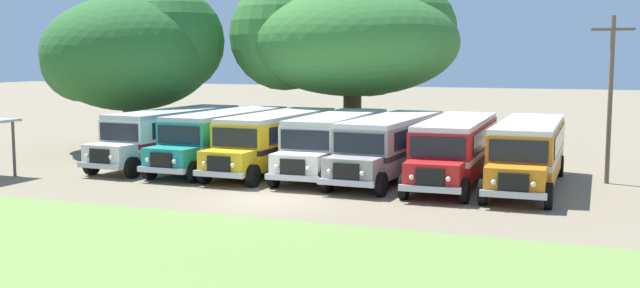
{
  "coord_description": "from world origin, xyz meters",
  "views": [
    {
      "loc": [
        12.56,
        -26.71,
        5.64
      ],
      "look_at": [
        0.0,
        5.69,
        1.6
      ],
      "focal_mm": 42.55,
      "sensor_mm": 36.0,
      "label": 1
    }
  ],
  "objects_px": {
    "parked_bus_slot_4": "(391,144)",
    "broad_shade_tree": "(353,39)",
    "parked_bus_slot_1": "(225,136)",
    "parked_bus_slot_5": "(455,147)",
    "parked_bus_slot_6": "(528,150)",
    "secondary_tree": "(136,51)",
    "utility_pole": "(610,95)",
    "parked_bus_slot_0": "(172,134)",
    "parked_bus_slot_3": "(337,140)",
    "parked_bus_slot_2": "(277,138)"
  },
  "relations": [
    {
      "from": "parked_bus_slot_3",
      "to": "broad_shade_tree",
      "type": "height_order",
      "value": "broad_shade_tree"
    },
    {
      "from": "parked_bus_slot_0",
      "to": "parked_bus_slot_4",
      "type": "height_order",
      "value": "same"
    },
    {
      "from": "parked_bus_slot_5",
      "to": "secondary_tree",
      "type": "relative_size",
      "value": 1.01
    },
    {
      "from": "broad_shade_tree",
      "to": "parked_bus_slot_0",
      "type": "bearing_deg",
      "value": -126.08
    },
    {
      "from": "parked_bus_slot_5",
      "to": "parked_bus_slot_6",
      "type": "xyz_separation_m",
      "value": [
        3.18,
        -0.04,
        0.0
      ]
    },
    {
      "from": "parked_bus_slot_3",
      "to": "secondary_tree",
      "type": "distance_m",
      "value": 15.75
    },
    {
      "from": "parked_bus_slot_0",
      "to": "parked_bus_slot_5",
      "type": "relative_size",
      "value": 1.0
    },
    {
      "from": "parked_bus_slot_1",
      "to": "broad_shade_tree",
      "type": "distance_m",
      "value": 11.39
    },
    {
      "from": "broad_shade_tree",
      "to": "parked_bus_slot_1",
      "type": "bearing_deg",
      "value": -110.93
    },
    {
      "from": "parked_bus_slot_1",
      "to": "parked_bus_slot_6",
      "type": "relative_size",
      "value": 1.0
    },
    {
      "from": "parked_bus_slot_2",
      "to": "parked_bus_slot_5",
      "type": "height_order",
      "value": "same"
    },
    {
      "from": "parked_bus_slot_2",
      "to": "parked_bus_slot_1",
      "type": "bearing_deg",
      "value": -91.14
    },
    {
      "from": "parked_bus_slot_5",
      "to": "parked_bus_slot_6",
      "type": "bearing_deg",
      "value": 87.62
    },
    {
      "from": "parked_bus_slot_5",
      "to": "broad_shade_tree",
      "type": "distance_m",
      "value": 13.88
    },
    {
      "from": "parked_bus_slot_1",
      "to": "parked_bus_slot_5",
      "type": "relative_size",
      "value": 1.0
    },
    {
      "from": "parked_bus_slot_5",
      "to": "utility_pole",
      "type": "height_order",
      "value": "utility_pole"
    },
    {
      "from": "parked_bus_slot_1",
      "to": "utility_pole",
      "type": "height_order",
      "value": "utility_pole"
    },
    {
      "from": "parked_bus_slot_2",
      "to": "utility_pole",
      "type": "distance_m",
      "value": 15.63
    },
    {
      "from": "utility_pole",
      "to": "parked_bus_slot_0",
      "type": "bearing_deg",
      "value": -176.1
    },
    {
      "from": "parked_bus_slot_1",
      "to": "parked_bus_slot_6",
      "type": "height_order",
      "value": "same"
    },
    {
      "from": "parked_bus_slot_1",
      "to": "parked_bus_slot_2",
      "type": "xyz_separation_m",
      "value": [
        2.91,
        -0.11,
        0.0
      ]
    },
    {
      "from": "parked_bus_slot_6",
      "to": "parked_bus_slot_4",
      "type": "bearing_deg",
      "value": -93.11
    },
    {
      "from": "parked_bus_slot_4",
      "to": "broad_shade_tree",
      "type": "xyz_separation_m",
      "value": [
        -5.16,
        9.75,
        5.08
      ]
    },
    {
      "from": "parked_bus_slot_0",
      "to": "broad_shade_tree",
      "type": "height_order",
      "value": "broad_shade_tree"
    },
    {
      "from": "parked_bus_slot_1",
      "to": "broad_shade_tree",
      "type": "xyz_separation_m",
      "value": [
        3.64,
        9.53,
        5.08
      ]
    },
    {
      "from": "secondary_tree",
      "to": "utility_pole",
      "type": "height_order",
      "value": "secondary_tree"
    },
    {
      "from": "secondary_tree",
      "to": "utility_pole",
      "type": "distance_m",
      "value": 27.01
    },
    {
      "from": "parked_bus_slot_2",
      "to": "secondary_tree",
      "type": "relative_size",
      "value": 1.01
    },
    {
      "from": "parked_bus_slot_4",
      "to": "parked_bus_slot_6",
      "type": "bearing_deg",
      "value": 89.87
    },
    {
      "from": "parked_bus_slot_1",
      "to": "parked_bus_slot_6",
      "type": "xyz_separation_m",
      "value": [
        15.05,
        -0.47,
        0.0
      ]
    },
    {
      "from": "parked_bus_slot_2",
      "to": "broad_shade_tree",
      "type": "height_order",
      "value": "broad_shade_tree"
    },
    {
      "from": "secondary_tree",
      "to": "parked_bus_slot_6",
      "type": "bearing_deg",
      "value": -12.23
    },
    {
      "from": "parked_bus_slot_0",
      "to": "parked_bus_slot_2",
      "type": "xyz_separation_m",
      "value": [
        6.13,
        -0.22,
        0.0
      ]
    },
    {
      "from": "parked_bus_slot_1",
      "to": "parked_bus_slot_2",
      "type": "bearing_deg",
      "value": 89.08
    },
    {
      "from": "utility_pole",
      "to": "parked_bus_slot_2",
      "type": "bearing_deg",
      "value": -173.73
    },
    {
      "from": "utility_pole",
      "to": "broad_shade_tree",
      "type": "bearing_deg",
      "value": 151.47
    },
    {
      "from": "parked_bus_slot_4",
      "to": "utility_pole",
      "type": "distance_m",
      "value": 9.92
    },
    {
      "from": "parked_bus_slot_5",
      "to": "parked_bus_slot_6",
      "type": "distance_m",
      "value": 3.18
    },
    {
      "from": "parked_bus_slot_4",
      "to": "broad_shade_tree",
      "type": "bearing_deg",
      "value": -149.96
    },
    {
      "from": "utility_pole",
      "to": "parked_bus_slot_4",
      "type": "bearing_deg",
      "value": -169.24
    },
    {
      "from": "broad_shade_tree",
      "to": "parked_bus_slot_5",
      "type": "bearing_deg",
      "value": -50.43
    },
    {
      "from": "parked_bus_slot_0",
      "to": "secondary_tree",
      "type": "relative_size",
      "value": 1.02
    },
    {
      "from": "parked_bus_slot_5",
      "to": "broad_shade_tree",
      "type": "height_order",
      "value": "broad_shade_tree"
    },
    {
      "from": "parked_bus_slot_2",
      "to": "parked_bus_slot_5",
      "type": "distance_m",
      "value": 8.97
    },
    {
      "from": "parked_bus_slot_0",
      "to": "parked_bus_slot_2",
      "type": "height_order",
      "value": "same"
    },
    {
      "from": "parked_bus_slot_6",
      "to": "secondary_tree",
      "type": "distance_m",
      "value": 24.48
    },
    {
      "from": "parked_bus_slot_3",
      "to": "broad_shade_tree",
      "type": "bearing_deg",
      "value": -167.4
    },
    {
      "from": "parked_bus_slot_1",
      "to": "secondary_tree",
      "type": "height_order",
      "value": "secondary_tree"
    },
    {
      "from": "broad_shade_tree",
      "to": "secondary_tree",
      "type": "relative_size",
      "value": 1.26
    },
    {
      "from": "secondary_tree",
      "to": "parked_bus_slot_4",
      "type": "bearing_deg",
      "value": -15.68
    }
  ]
}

